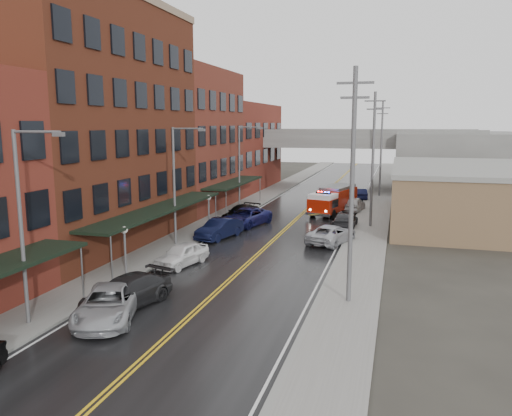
# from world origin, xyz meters

# --- Properties ---
(road) EXTENTS (11.00, 160.00, 0.02)m
(road) POSITION_xyz_m (0.00, 30.00, 0.01)
(road) COLOR black
(road) RESTS_ON ground
(sidewalk_left) EXTENTS (3.00, 160.00, 0.15)m
(sidewalk_left) POSITION_xyz_m (-7.30, 30.00, 0.07)
(sidewalk_left) COLOR slate
(sidewalk_left) RESTS_ON ground
(sidewalk_right) EXTENTS (3.00, 160.00, 0.15)m
(sidewalk_right) POSITION_xyz_m (7.30, 30.00, 0.07)
(sidewalk_right) COLOR slate
(sidewalk_right) RESTS_ON ground
(curb_left) EXTENTS (0.30, 160.00, 0.15)m
(curb_left) POSITION_xyz_m (-5.65, 30.00, 0.07)
(curb_left) COLOR gray
(curb_left) RESTS_ON ground
(curb_right) EXTENTS (0.30, 160.00, 0.15)m
(curb_right) POSITION_xyz_m (5.65, 30.00, 0.07)
(curb_right) COLOR gray
(curb_right) RESTS_ON ground
(brick_building_b) EXTENTS (9.00, 20.00, 18.00)m
(brick_building_b) POSITION_xyz_m (-13.30, 23.00, 9.00)
(brick_building_b) COLOR #502315
(brick_building_b) RESTS_ON ground
(brick_building_c) EXTENTS (9.00, 15.00, 15.00)m
(brick_building_c) POSITION_xyz_m (-13.30, 40.50, 7.50)
(brick_building_c) COLOR brown
(brick_building_c) RESTS_ON ground
(brick_building_far) EXTENTS (9.00, 20.00, 12.00)m
(brick_building_far) POSITION_xyz_m (-13.30, 58.00, 6.00)
(brick_building_far) COLOR maroon
(brick_building_far) RESTS_ON ground
(tan_building) EXTENTS (14.00, 22.00, 5.00)m
(tan_building) POSITION_xyz_m (16.00, 40.00, 2.50)
(tan_building) COLOR #7E6244
(tan_building) RESTS_ON ground
(right_far_block) EXTENTS (18.00, 30.00, 8.00)m
(right_far_block) POSITION_xyz_m (18.00, 70.00, 4.00)
(right_far_block) COLOR slate
(right_far_block) RESTS_ON ground
(awning_1) EXTENTS (2.60, 18.00, 3.09)m
(awning_1) POSITION_xyz_m (-7.49, 23.00, 2.99)
(awning_1) COLOR black
(awning_1) RESTS_ON ground
(awning_2) EXTENTS (2.60, 13.00, 3.09)m
(awning_2) POSITION_xyz_m (-7.49, 40.50, 2.99)
(awning_2) COLOR black
(awning_2) RESTS_ON ground
(globe_lamp_1) EXTENTS (0.44, 0.44, 3.12)m
(globe_lamp_1) POSITION_xyz_m (-6.40, 16.00, 2.31)
(globe_lamp_1) COLOR #59595B
(globe_lamp_1) RESTS_ON ground
(globe_lamp_2) EXTENTS (0.44, 0.44, 3.12)m
(globe_lamp_2) POSITION_xyz_m (-6.40, 30.00, 2.31)
(globe_lamp_2) COLOR #59595B
(globe_lamp_2) RESTS_ON ground
(street_lamp_0) EXTENTS (2.64, 0.22, 9.00)m
(street_lamp_0) POSITION_xyz_m (-6.55, 8.00, 5.19)
(street_lamp_0) COLOR #59595B
(street_lamp_0) RESTS_ON ground
(street_lamp_1) EXTENTS (2.64, 0.22, 9.00)m
(street_lamp_1) POSITION_xyz_m (-6.55, 24.00, 5.19)
(street_lamp_1) COLOR #59595B
(street_lamp_1) RESTS_ON ground
(street_lamp_2) EXTENTS (2.64, 0.22, 9.00)m
(street_lamp_2) POSITION_xyz_m (-6.55, 40.00, 5.19)
(street_lamp_2) COLOR #59595B
(street_lamp_2) RESTS_ON ground
(utility_pole_0) EXTENTS (1.80, 0.24, 12.00)m
(utility_pole_0) POSITION_xyz_m (7.20, 15.00, 6.31)
(utility_pole_0) COLOR #59595B
(utility_pole_0) RESTS_ON ground
(utility_pole_1) EXTENTS (1.80, 0.24, 12.00)m
(utility_pole_1) POSITION_xyz_m (7.20, 35.00, 6.31)
(utility_pole_1) COLOR #59595B
(utility_pole_1) RESTS_ON ground
(utility_pole_2) EXTENTS (1.80, 0.24, 12.00)m
(utility_pole_2) POSITION_xyz_m (7.20, 55.00, 6.31)
(utility_pole_2) COLOR #59595B
(utility_pole_2) RESTS_ON ground
(overpass) EXTENTS (40.00, 10.00, 7.50)m
(overpass) POSITION_xyz_m (0.00, 62.00, 5.99)
(overpass) COLOR slate
(overpass) RESTS_ON ground
(fire_truck) EXTENTS (4.59, 8.06, 2.81)m
(fire_truck) POSITION_xyz_m (3.04, 41.11, 1.52)
(fire_truck) COLOR #951706
(fire_truck) RESTS_ON ground
(parked_car_left_2) EXTENTS (4.20, 6.06, 1.54)m
(parked_car_left_2) POSITION_xyz_m (-3.60, 9.67, 0.77)
(parked_car_left_2) COLOR #A2A5AA
(parked_car_left_2) RESTS_ON ground
(parked_car_left_3) EXTENTS (3.60, 5.82, 1.57)m
(parked_car_left_3) POSITION_xyz_m (-3.62, 11.30, 0.79)
(parked_car_left_3) COLOR black
(parked_car_left_3) RESTS_ON ground
(parked_car_left_4) EXTENTS (2.73, 4.66, 1.49)m
(parked_car_left_4) POSITION_xyz_m (-4.08, 19.12, 0.74)
(parked_car_left_4) COLOR white
(parked_car_left_4) RESTS_ON ground
(parked_car_left_5) EXTENTS (2.83, 5.20, 1.63)m
(parked_car_left_5) POSITION_xyz_m (-4.40, 27.20, 0.81)
(parked_car_left_5) COLOR black
(parked_car_left_5) RESTS_ON ground
(parked_car_left_6) EXTENTS (4.03, 6.28, 1.61)m
(parked_car_left_6) POSITION_xyz_m (-3.79, 32.74, 0.80)
(parked_car_left_6) COLOR #161853
(parked_car_left_6) RESTS_ON ground
(parked_car_left_7) EXTENTS (3.06, 5.45, 1.49)m
(parked_car_left_7) POSITION_xyz_m (-5.00, 34.80, 0.75)
(parked_car_left_7) COLOR black
(parked_car_left_7) RESTS_ON ground
(parked_car_right_0) EXTENTS (3.87, 5.77, 1.47)m
(parked_car_right_0) POSITION_xyz_m (4.59, 28.07, 0.73)
(parked_car_right_0) COLOR #ADAFB5
(parked_car_right_0) RESTS_ON ground
(parked_car_right_1) EXTENTS (2.08, 4.90, 1.41)m
(parked_car_right_1) POSITION_xyz_m (5.00, 34.20, 0.70)
(parked_car_right_1) COLOR #28282B
(parked_car_right_1) RESTS_ON ground
(parked_car_right_2) EXTENTS (2.41, 4.87, 1.59)m
(parked_car_right_2) POSITION_xyz_m (5.00, 43.17, 0.80)
(parked_car_right_2) COLOR silver
(parked_car_right_2) RESTS_ON ground
(parked_car_right_3) EXTENTS (2.10, 4.29, 1.36)m
(parked_car_right_3) POSITION_xyz_m (5.00, 52.20, 0.68)
(parked_car_right_3) COLOR black
(parked_car_right_3) RESTS_ON ground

